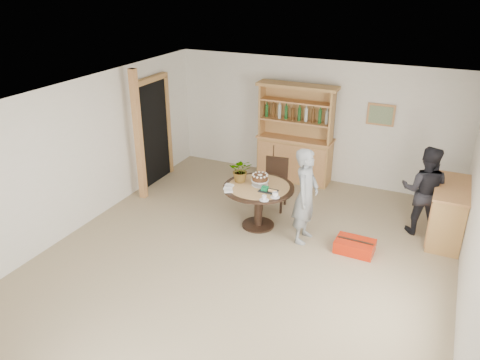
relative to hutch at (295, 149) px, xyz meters
name	(u,v)px	position (x,y,z in m)	size (l,w,h in m)	color
ground	(244,260)	(0.30, -3.24, -0.69)	(7.00, 7.00, 0.00)	tan
room_shell	(245,155)	(0.30, -3.23, 1.05)	(6.04, 7.04, 2.52)	white
doorway	(153,130)	(-2.63, -1.24, 0.42)	(0.13, 1.10, 2.18)	black
pine_post	(138,136)	(-2.40, -2.04, 0.56)	(0.12, 0.12, 2.50)	tan
hutch	(295,149)	(0.00, 0.00, 0.00)	(1.62, 0.54, 2.04)	tan
sideboard	(448,213)	(3.04, -1.24, -0.22)	(0.54, 1.26, 0.94)	tan
dining_table	(259,194)	(0.08, -2.16, -0.08)	(1.20, 1.20, 0.76)	black
dining_chair	(275,180)	(0.07, -1.33, -0.15)	(0.47, 0.47, 0.95)	black
birthday_cake	(260,178)	(0.08, -2.11, 0.19)	(0.30, 0.30, 0.20)	white
flower_vase	(241,170)	(-0.27, -2.11, 0.28)	(0.38, 0.33, 0.42)	#3F7233
gift_tray	(268,190)	(0.29, -2.28, 0.10)	(0.30, 0.20, 0.08)	black
coffee_cup_a	(275,195)	(0.48, -2.44, 0.11)	(0.15, 0.15, 0.09)	white
coffee_cup_b	(264,198)	(0.36, -2.61, 0.11)	(0.15, 0.15, 0.08)	white
napkins	(229,188)	(-0.33, -2.47, 0.09)	(0.24, 0.33, 0.03)	white
teen_boy	(306,196)	(0.93, -2.26, 0.11)	(0.58, 0.38, 1.59)	gray
adult_person	(424,191)	(2.62, -1.21, 0.08)	(0.75, 0.58, 1.54)	black
red_suitcase	(355,246)	(1.78, -2.29, -0.59)	(0.61, 0.42, 0.21)	red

